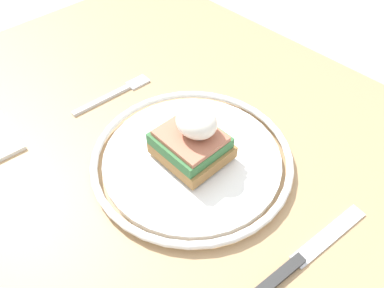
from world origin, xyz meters
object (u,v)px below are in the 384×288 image
(sandwich, at_px, (192,138))
(knife, at_px, (298,261))
(plate, at_px, (192,158))
(fork, at_px, (116,93))

(sandwich, bearing_deg, knife, -4.73)
(sandwich, bearing_deg, plate, -76.74)
(plate, xyz_separation_m, knife, (0.19, -0.01, -0.01))
(fork, bearing_deg, knife, -3.54)
(plate, height_order, fork, plate)
(plate, relative_size, knife, 1.43)
(knife, bearing_deg, plate, 175.48)
(plate, distance_m, sandwich, 0.04)
(sandwich, relative_size, fork, 0.77)
(plate, relative_size, fork, 1.94)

